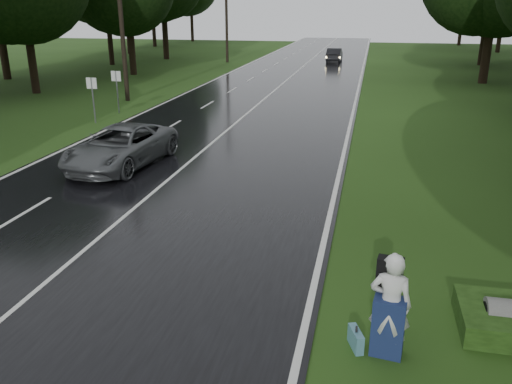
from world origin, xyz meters
TOP-DOWN VIEW (x-y plane):
  - ground at (0.00, 0.00)m, footprint 160.00×160.00m
  - road at (0.00, 20.00)m, footprint 12.00×140.00m
  - lane_center at (0.00, 20.00)m, footprint 0.12×140.00m
  - grey_car at (-2.35, 7.03)m, footprint 2.99×5.58m
  - far_car at (2.63, 47.68)m, footprint 1.51×4.24m
  - hitchhiker at (7.29, -2.51)m, footprint 0.78×0.72m
  - suitcase at (6.76, -2.48)m, footprint 0.31×0.52m
  - utility_pole_mid at (-8.50, 20.55)m, footprint 1.80×0.28m
  - utility_pole_far at (-8.50, 44.87)m, footprint 1.80×0.28m
  - road_sign_a at (-7.20, 13.95)m, footprint 0.56×0.10m
  - road_sign_b at (-7.20, 16.67)m, footprint 0.56×0.10m
  - tree_left_d at (-16.06, 22.04)m, footprint 8.38×8.38m
  - tree_left_e at (-13.80, 32.99)m, footprint 8.17×8.17m
  - tree_left_f at (-16.14, 46.80)m, footprint 9.89×9.89m
  - tree_right_e at (15.20, 33.82)m, footprint 8.77×8.77m
  - tree_right_f at (17.40, 47.53)m, footprint 8.47×8.47m

SIDE VIEW (x-z plane):
  - ground at x=0.00m, z-range 0.00..0.00m
  - utility_pole_mid at x=-8.50m, z-range -4.67..4.67m
  - utility_pole_far at x=-8.50m, z-range -5.08..5.08m
  - road_sign_a at x=-7.20m, z-range -1.16..1.16m
  - road_sign_b at x=-7.20m, z-range -1.17..1.17m
  - tree_left_d at x=-16.06m, z-range -6.55..6.55m
  - tree_left_e at x=-13.80m, z-range -6.38..6.38m
  - tree_left_f at x=-16.14m, z-range -7.73..7.73m
  - tree_right_e at x=15.20m, z-range -6.85..6.85m
  - tree_right_f at x=17.40m, z-range -6.62..6.62m
  - road at x=0.00m, z-range 0.00..0.04m
  - lane_center at x=0.00m, z-range 0.04..0.05m
  - suitcase at x=6.76m, z-range 0.00..0.36m
  - far_car at x=2.63m, z-range 0.04..1.43m
  - grey_car at x=-2.35m, z-range 0.04..1.53m
  - hitchhiker at x=7.29m, z-range -0.07..1.90m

